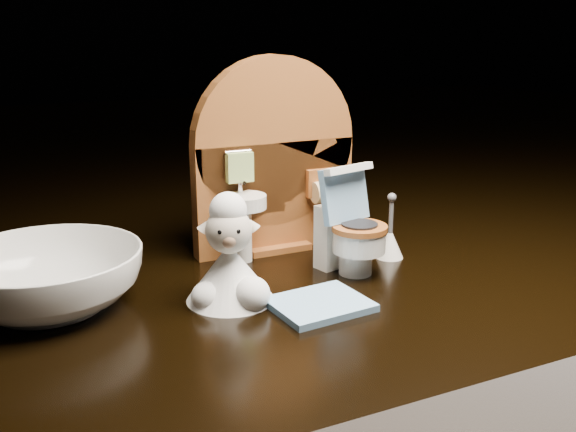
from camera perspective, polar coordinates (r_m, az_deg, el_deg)
backdrop_panel at (r=0.50m, az=-1.29°, el=4.36°), size 0.13×0.05×0.15m
toy_toilet at (r=0.46m, az=5.46°, el=-1.52°), size 0.04×0.05×0.08m
bath_mat at (r=0.41m, az=2.81°, el=-7.85°), size 0.06×0.05×0.00m
toilet_brush at (r=0.50m, az=9.04°, el=-2.18°), size 0.02×0.02×0.05m
plush_lamb at (r=0.41m, az=-5.17°, el=-4.23°), size 0.06×0.06×0.07m
ceramic_bowl at (r=0.43m, az=-20.58°, el=-5.30°), size 0.14×0.14×0.04m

